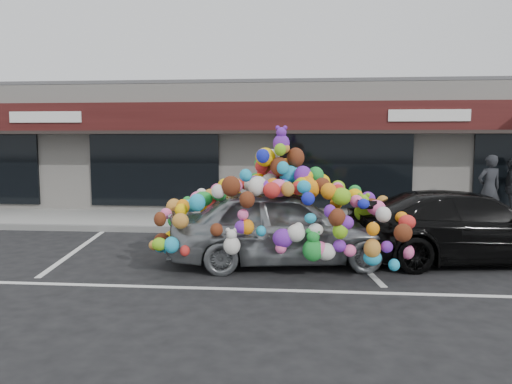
# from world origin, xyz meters

# --- Properties ---
(ground) EXTENTS (90.00, 90.00, 0.00)m
(ground) POSITION_xyz_m (0.00, 0.00, 0.00)
(ground) COLOR black
(ground) RESTS_ON ground
(shop_building) EXTENTS (24.00, 7.20, 4.31)m
(shop_building) POSITION_xyz_m (0.00, 8.44, 2.16)
(shop_building) COLOR silver
(shop_building) RESTS_ON ground
(sidewalk) EXTENTS (26.00, 3.00, 0.15)m
(sidewalk) POSITION_xyz_m (0.00, 4.00, 0.07)
(sidewalk) COLOR #979892
(sidewalk) RESTS_ON ground
(kerb) EXTENTS (26.00, 0.18, 0.16)m
(kerb) POSITION_xyz_m (0.00, 2.50, 0.07)
(kerb) COLOR slate
(kerb) RESTS_ON ground
(parking_stripe_left) EXTENTS (0.73, 4.37, 0.01)m
(parking_stripe_left) POSITION_xyz_m (-3.20, 0.20, 0.00)
(parking_stripe_left) COLOR silver
(parking_stripe_left) RESTS_ON ground
(parking_stripe_mid) EXTENTS (0.73, 4.37, 0.01)m
(parking_stripe_mid) POSITION_xyz_m (2.80, 0.20, 0.00)
(parking_stripe_mid) COLOR silver
(parking_stripe_mid) RESTS_ON ground
(lane_line) EXTENTS (14.00, 0.12, 0.01)m
(lane_line) POSITION_xyz_m (2.00, -2.30, 0.00)
(lane_line) COLOR silver
(lane_line) RESTS_ON ground
(toy_car) EXTENTS (3.18, 4.94, 2.73)m
(toy_car) POSITION_xyz_m (1.37, -0.57, 0.93)
(toy_car) COLOR #B6BEC2
(toy_car) RESTS_ON ground
(black_sedan) EXTENTS (2.71, 5.11, 1.41)m
(black_sedan) POSITION_xyz_m (5.03, -0.01, 0.71)
(black_sedan) COLOR black
(black_sedan) RESTS_ON ground
(pedestrian_a) EXTENTS (0.77, 0.61, 1.86)m
(pedestrian_a) POSITION_xyz_m (6.93, 4.18, 1.08)
(pedestrian_a) COLOR black
(pedestrian_a) RESTS_ON sidewalk
(pedestrian_c) EXTENTS (1.10, 0.78, 1.74)m
(pedestrian_c) POSITION_xyz_m (7.85, 5.00, 1.02)
(pedestrian_c) COLOR #2A262C
(pedestrian_c) RESTS_ON sidewalk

